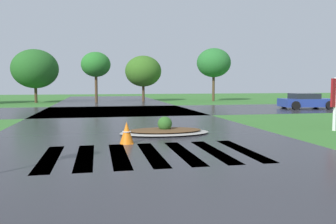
{
  "coord_description": "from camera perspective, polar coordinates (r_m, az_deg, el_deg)",
  "views": [
    {
      "loc": [
        -1.45,
        -3.62,
        1.95
      ],
      "look_at": [
        1.29,
        9.71,
        0.82
      ],
      "focal_mm": 36.82,
      "sensor_mm": 36.0,
      "label": 1
    }
  ],
  "objects": [
    {
      "name": "car_blue_compact",
      "position": [
        28.67,
        21.86,
        1.66
      ],
      "size": [
        4.09,
        2.46,
        1.19
      ],
      "rotation": [
        0.0,
        0.0,
        -0.09
      ],
      "color": "navy",
      "rests_on": "ground"
    },
    {
      "name": "traffic_cone",
      "position": [
        11.23,
        -6.85,
        -3.48
      ],
      "size": [
        0.46,
        0.46,
        0.72
      ],
      "color": "orange",
      "rests_on": "ground"
    },
    {
      "name": "median_island",
      "position": [
        13.33,
        -0.52,
        -3.1
      ],
      "size": [
        3.49,
        1.95,
        0.68
      ],
      "color": "#9E9B93",
      "rests_on": "ground"
    },
    {
      "name": "asphalt_cross_road",
      "position": [
        24.97,
        -8.25,
        0.23
      ],
      "size": [
        90.0,
        9.67,
        0.01
      ],
      "primitive_type": "cube",
      "color": "#2B2B30",
      "rests_on": "ground"
    },
    {
      "name": "background_treeline",
      "position": [
        36.95,
        -20.39,
        6.95
      ],
      "size": [
        34.84,
        6.73,
        5.8
      ],
      "color": "#4C3823",
      "rests_on": "ground"
    },
    {
      "name": "crosswalk_stripes",
      "position": [
        9.6,
        -2.71,
        -6.96
      ],
      "size": [
        5.85,
        3.43,
        0.01
      ],
      "color": "white",
      "rests_on": "ground"
    },
    {
      "name": "asphalt_roadway",
      "position": [
        13.83,
        -5.49,
        -3.36
      ],
      "size": [
        10.74,
        80.0,
        0.01
      ],
      "primitive_type": "cube",
      "color": "#2B2B30",
      "rests_on": "ground"
    }
  ]
}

